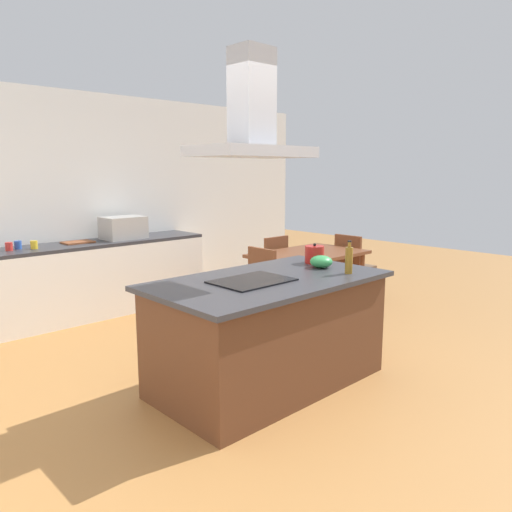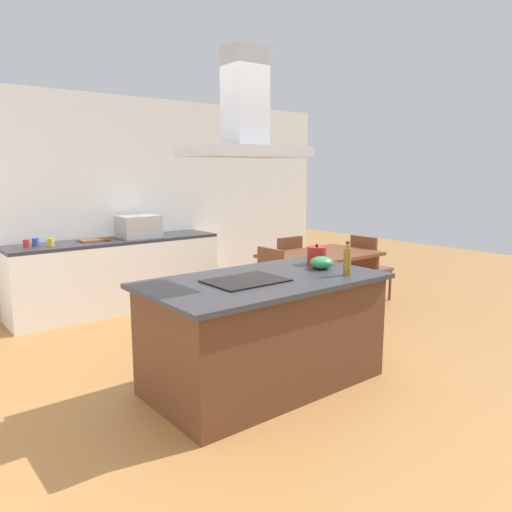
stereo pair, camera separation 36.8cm
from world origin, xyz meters
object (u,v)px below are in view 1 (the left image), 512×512
Objects in this scene: chair_at_right_end at (352,262)px; range_hood at (252,122)px; coffee_mug_red at (9,246)px; chair_facing_back_wall at (271,264)px; chair_at_left_end at (255,283)px; cutting_board at (78,242)px; tea_kettle at (315,254)px; coffee_mug_yellow at (34,245)px; olive_oil_bottle at (349,260)px; coffee_mug_blue at (18,245)px; countertop_microwave at (123,228)px; cooktop at (252,281)px; mixing_bowl at (321,262)px; dining_table at (309,259)px.

range_hood is (-2.97, -1.17, 1.59)m from chair_at_right_end.
coffee_mug_red is 3.15m from chair_facing_back_wall.
chair_at_left_end is (-0.92, -0.67, 0.00)m from chair_facing_back_wall.
cutting_board is 0.38× the size of range_hood.
coffee_mug_yellow is (-1.59, 2.66, -0.04)m from tea_kettle.
range_hood reaches higher than tea_kettle.
coffee_mug_yellow is 3.12m from range_hood.
olive_oil_bottle is at bearing -23.00° from range_hood.
range_hood is at bearing -75.27° from coffee_mug_blue.
tea_kettle is at bearing -123.46° from chair_facing_back_wall.
olive_oil_bottle reaches higher than coffee_mug_yellow.
coffee_mug_red is 0.10× the size of chair_facing_back_wall.
cutting_board is at bearing 175.02° from countertop_microwave.
range_hood is at bearing -134.22° from chair_at_left_end.
olive_oil_bottle is (0.79, -0.34, 0.11)m from cooktop.
chair_facing_back_wall is at bearing 41.79° from range_hood.
chair_at_right_end is 0.99× the size of range_hood.
coffee_mug_red is at bearing 106.98° from cooktop.
countertop_microwave reaches higher than chair_facing_back_wall.
coffee_mug_red is 2.69m from chair_at_left_end.
coffee_mug_red is at bearing 106.98° from range_hood.
chair_at_right_end is (2.15, 1.19, -0.45)m from mixing_bowl.
olive_oil_bottle is at bearing -145.27° from chair_at_right_end.
dining_table is at bearing -39.10° from cutting_board.
chair_at_left_end is (2.02, -1.71, -0.44)m from coffee_mug_red.
range_hood is at bearing -138.21° from chair_facing_back_wall.
range_hood is (-0.82, 0.02, 1.15)m from mixing_bowl.
chair_at_left_end is (1.78, -1.65, -0.44)m from coffee_mug_yellow.
cutting_board reaches higher than cooktop.
coffee_mug_yellow reaches higher than cutting_board.
range_hood reaches higher than cutting_board.
tea_kettle is 3.28m from coffee_mug_red.
countertop_microwave is at bearing -4.98° from cutting_board.
mixing_bowl is 0.22× the size of chair_at_left_end.
olive_oil_bottle is at bearing -129.93° from dining_table.
coffee_mug_red is 0.10× the size of chair_at_right_end.
mixing_bowl is 3.09m from cutting_board.
mixing_bowl is 0.22× the size of range_hood.
mixing_bowl is at bearing -150.96° from chair_at_right_end.
coffee_mug_blue is 3.07m from chair_facing_back_wall.
cutting_board is 3.56m from chair_at_right_end.
coffee_mug_yellow is (-1.11, -0.05, -0.09)m from countertop_microwave.
chair_facing_back_wall and chair_at_right_end have the same top height.
tea_kettle reaches higher than mixing_bowl.
coffee_mug_yellow is 3.18m from dining_table.
chair_at_right_end is (3.08, -1.76, -0.40)m from cutting_board.
cooktop is at bearing -158.45° from chair_at_right_end.
cutting_board is 0.38× the size of chair_at_right_end.
chair_at_left_end is (1.14, 1.17, -0.40)m from cooktop.
range_hood is (0.10, -2.93, 1.19)m from cutting_board.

